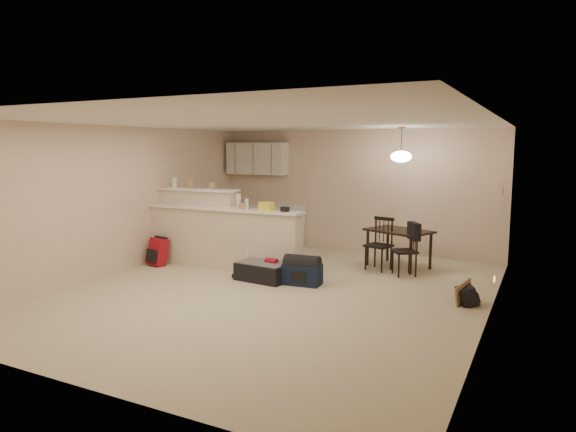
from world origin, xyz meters
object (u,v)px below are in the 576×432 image
Objects in this scene: black_daypack at (467,296)px; dining_chair_near at (379,244)px; red_backpack at (158,252)px; dining_table at (399,234)px; suitcase at (264,272)px; pendant_lamp at (401,156)px; navy_duffel at (302,274)px; dining_chair_far at (404,250)px.

dining_chair_near is at bearing 25.30° from black_daypack.
black_daypack is (5.38, 0.04, -0.12)m from red_backpack.
red_backpack is at bearing -132.76° from dining_table.
dining_chair_near is 1.11× the size of suitcase.
pendant_lamp is 4.69m from red_backpack.
navy_duffel is (-1.03, -1.85, -1.83)m from pendant_lamp.
pendant_lamp is 1.59m from dining_chair_near.
dining_chair_near reaches higher than dining_table.
dining_chair_far reaches higher than red_backpack.
pendant_lamp is at bearing 54.18° from suitcase.
pendant_lamp reaches higher than red_backpack.
navy_duffel is (0.67, 0.04, 0.02)m from suitcase.
dining_chair_near is 1.57× the size of navy_duffel.
navy_duffel is (-1.03, -1.85, -0.44)m from dining_table.
red_backpack is 5.38m from black_daypack.
suitcase is at bearing 67.37° from black_daypack.
dining_chair_far is 1.76m from black_daypack.
dining_chair_near is (-0.26, -0.36, -1.53)m from pendant_lamp.
suitcase is 0.67m from navy_duffel.
pendant_lamp is at bearing 169.64° from dining_chair_far.
pendant_lamp reaches higher than black_daypack.
pendant_lamp is 0.71× the size of dining_chair_far.
dining_table is at bearing 55.67° from navy_duffel.
dining_chair_far is (0.24, -0.55, -0.16)m from dining_table.
navy_duffel is (2.92, -0.01, -0.09)m from red_backpack.
dining_chair_far is 4.39m from red_backpack.
dining_table is 2.07× the size of pendant_lamp.
suitcase is at bearing -131.95° from pendant_lamp.
pendant_lamp is 3.15m from suitcase.
dining_table is 1.39× the size of dining_chair_near.
pendant_lamp is 2.14× the size of black_daypack.
dining_table reaches higher than red_backpack.
dining_table reaches higher than suitcase.
suitcase is at bearing 177.97° from navy_duffel.
dining_chair_far is 3.03× the size of black_daypack.
dining_chair_near is 1.05× the size of dining_chair_far.
navy_duffel reaches higher than black_daypack.
dining_chair_far is at bearing -43.72° from dining_table.
dining_chair_near is at bearing -125.52° from pendant_lamp.
pendant_lamp is (0.00, 0.00, 1.39)m from dining_table.
black_daypack is (3.13, 0.09, -0.01)m from suitcase.
navy_duffel is at bearing -78.67° from dining_chair_far.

